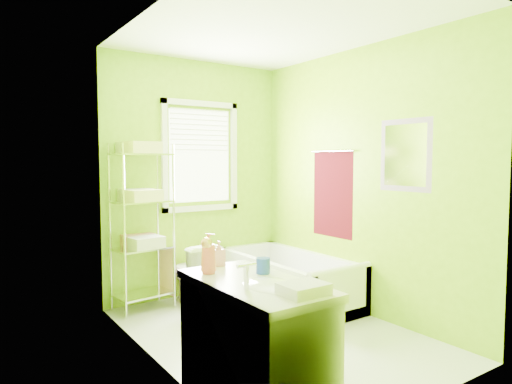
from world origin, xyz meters
TOP-DOWN VIEW (x-y plane):
  - ground at (0.00, 0.00)m, footprint 2.90×2.90m
  - room_envelope at (0.00, 0.00)m, footprint 2.14×2.94m
  - window at (0.05, 1.42)m, footprint 0.92×0.05m
  - door at (-1.04, -1.00)m, footprint 0.09×0.80m
  - right_wall_decor at (1.04, -0.02)m, footprint 0.04×1.48m
  - bathtub at (0.67, 0.60)m, footprint 0.76×1.63m
  - toilet at (-0.21, 1.09)m, footprint 0.38×0.65m
  - vanity at (-0.80, -0.90)m, footprint 0.53×1.04m
  - wire_shelf_unit at (-0.69, 1.27)m, footprint 0.60×0.49m

SIDE VIEW (x-z plane):
  - ground at x=0.00m, z-range 0.00..0.00m
  - bathtub at x=0.67m, z-range -0.10..0.43m
  - toilet at x=-0.21m, z-range 0.00..0.66m
  - vanity at x=-0.80m, z-range -0.10..0.94m
  - door at x=-1.04m, z-range 0.00..2.00m
  - wire_shelf_unit at x=-0.69m, z-range 0.19..1.87m
  - right_wall_decor at x=1.04m, z-range 0.74..1.91m
  - room_envelope at x=0.00m, z-range 0.24..2.86m
  - window at x=0.05m, z-range 1.00..2.22m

